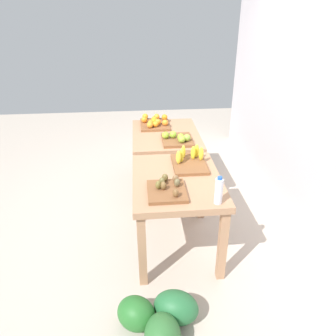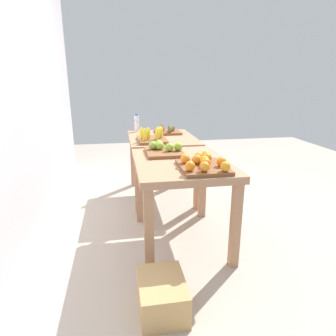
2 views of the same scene
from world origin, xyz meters
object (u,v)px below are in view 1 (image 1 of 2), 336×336
(cardboard_produce_box, at_px, (180,153))
(orange_bin, at_px, (155,123))
(banana_crate, at_px, (189,161))
(kiwi_bin, at_px, (167,189))
(display_table_right, at_px, (177,189))
(display_table_left, at_px, (166,142))
(watermelon_pile, at_px, (160,318))
(apple_bin, at_px, (177,139))
(water_bottle, at_px, (219,191))

(cardboard_produce_box, bearing_deg, orange_bin, -36.65)
(banana_crate, distance_m, kiwi_bin, 0.55)
(display_table_right, height_order, orange_bin, orange_bin)
(display_table_left, distance_m, watermelon_pile, 2.14)
(kiwi_bin, bearing_deg, cardboard_produce_box, 169.41)
(orange_bin, distance_m, watermelon_pile, 2.44)
(cardboard_produce_box, bearing_deg, apple_bin, -9.81)
(apple_bin, bearing_deg, banana_crate, 4.35)
(orange_bin, bearing_deg, display_table_left, 23.05)
(apple_bin, distance_m, banana_crate, 0.59)
(display_table_left, bearing_deg, display_table_right, 0.00)
(display_table_left, distance_m, orange_bin, 0.34)
(water_bottle, height_order, cardboard_produce_box, water_bottle)
(water_bottle, bearing_deg, display_table_left, -170.00)
(banana_crate, bearing_deg, apple_bin, -175.65)
(cardboard_produce_box, bearing_deg, water_bottle, -0.61)
(water_bottle, bearing_deg, banana_crate, -169.89)
(banana_crate, xyz_separation_m, kiwi_bin, (0.49, -0.26, -0.01))
(banana_crate, bearing_deg, water_bottle, 10.11)
(orange_bin, xyz_separation_m, water_bottle, (1.83, 0.39, 0.07))
(orange_bin, distance_m, apple_bin, 0.60)
(orange_bin, xyz_separation_m, apple_bin, (0.56, 0.22, -0.01))
(kiwi_bin, bearing_deg, water_bottle, 62.36)
(display_table_right, relative_size, orange_bin, 2.31)
(display_table_right, xyz_separation_m, kiwi_bin, (0.23, -0.11, 0.14))
(apple_bin, xyz_separation_m, water_bottle, (1.28, 0.17, 0.07))
(display_table_right, height_order, apple_bin, apple_bin)
(apple_bin, xyz_separation_m, watermelon_pile, (1.78, -0.34, -0.69))
(display_table_right, bearing_deg, kiwi_bin, -25.16)
(display_table_left, xyz_separation_m, watermelon_pile, (2.06, -0.23, -0.53))
(apple_bin, bearing_deg, cardboard_produce_box, 170.19)
(watermelon_pile, height_order, cardboard_produce_box, watermelon_pile)
(water_bottle, relative_size, watermelon_pile, 0.34)
(display_table_left, xyz_separation_m, kiwi_bin, (1.35, -0.11, 0.14))
(water_bottle, xyz_separation_m, watermelon_pile, (0.50, -0.51, -0.76))
(display_table_left, bearing_deg, kiwi_bin, -4.65)
(water_bottle, height_order, watermelon_pile, water_bottle)
(display_table_right, distance_m, cardboard_produce_box, 2.06)
(display_table_left, height_order, watermelon_pile, display_table_left)
(apple_bin, bearing_deg, water_bottle, 7.48)
(apple_bin, distance_m, kiwi_bin, 1.10)
(display_table_left, xyz_separation_m, cardboard_produce_box, (-0.84, 0.30, -0.55))
(orange_bin, bearing_deg, apple_bin, 22.01)
(water_bottle, distance_m, cardboard_produce_box, 2.52)
(kiwi_bin, bearing_deg, watermelon_pile, -9.87)
(water_bottle, bearing_deg, apple_bin, -172.52)
(display_table_right, relative_size, kiwi_bin, 2.89)
(apple_bin, bearing_deg, display_table_right, -7.23)
(orange_bin, distance_m, cardboard_produce_box, 1.00)
(orange_bin, bearing_deg, kiwi_bin, 0.27)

